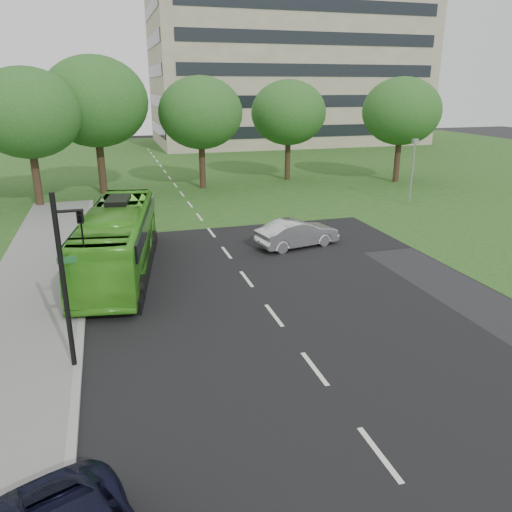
# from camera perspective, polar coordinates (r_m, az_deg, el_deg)

# --- Properties ---
(ground) EXTENTS (160.00, 160.00, 0.00)m
(ground) POSITION_cam_1_polar(r_m,az_deg,el_deg) (17.72, 4.14, -9.49)
(ground) COLOR black
(ground) RESTS_ON ground
(street_surfaces) EXTENTS (120.00, 120.00, 0.15)m
(street_surfaces) POSITION_cam_1_polar(r_m,az_deg,el_deg) (38.60, -8.31, 6.09)
(street_surfaces) COLOR black
(street_surfaces) RESTS_ON ground
(office_building) EXTENTS (40.10, 20.10, 25.00)m
(office_building) POSITION_cam_1_polar(r_m,az_deg,el_deg) (81.45, 3.61, 21.65)
(office_building) COLOR gray
(office_building) RESTS_ON ground
(tree_park_a) EXTENTS (7.35, 7.35, 9.76)m
(tree_park_a) POSITION_cam_1_polar(r_m,az_deg,el_deg) (39.45, -24.68, 14.60)
(tree_park_a) COLOR black
(tree_park_a) RESTS_ON ground
(tree_park_b) EXTENTS (8.20, 8.20, 10.76)m
(tree_park_b) POSITION_cam_1_polar(r_m,az_deg,el_deg) (42.60, -17.91, 16.41)
(tree_park_b) COLOR black
(tree_park_b) RESTS_ON ground
(tree_park_c) EXTENTS (7.00, 7.00, 9.30)m
(tree_park_c) POSITION_cam_1_polar(r_m,az_deg,el_deg) (43.39, -6.36, 15.94)
(tree_park_c) COLOR black
(tree_park_c) RESTS_ON ground
(tree_park_d) EXTENTS (6.84, 6.84, 9.04)m
(tree_park_d) POSITION_cam_1_polar(r_m,az_deg,el_deg) (47.46, 3.74, 16.02)
(tree_park_d) COLOR black
(tree_park_d) RESTS_ON ground
(tree_park_e) EXTENTS (6.95, 6.95, 9.26)m
(tree_park_e) POSITION_cam_1_polar(r_m,az_deg,el_deg) (47.98, 16.30, 15.57)
(tree_park_e) COLOR black
(tree_park_e) RESTS_ON ground
(bus) EXTENTS (4.41, 11.51, 3.13)m
(bus) POSITION_cam_1_polar(r_m,az_deg,el_deg) (24.21, -15.50, 1.73)
(bus) COLOR green
(bus) RESTS_ON ground
(sedan) EXTENTS (4.85, 2.55, 1.52)m
(sedan) POSITION_cam_1_polar(r_m,az_deg,el_deg) (27.46, 4.74, 2.61)
(sedan) COLOR silver
(sedan) RESTS_ON ground
(traffic_light) EXTENTS (0.90, 0.26, 5.60)m
(traffic_light) POSITION_cam_1_polar(r_m,az_deg,el_deg) (15.65, -20.66, -1.46)
(traffic_light) COLOR black
(traffic_light) RESTS_ON ground
(camera_pole) EXTENTS (0.49, 0.45, 4.79)m
(camera_pole) POSITION_cam_1_polar(r_m,az_deg,el_deg) (39.17, 17.51, 10.17)
(camera_pole) COLOR gray
(camera_pole) RESTS_ON ground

